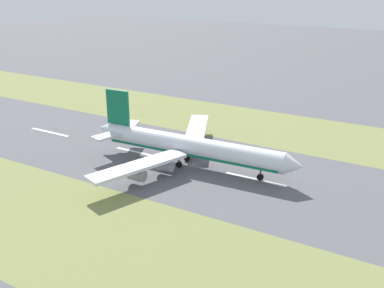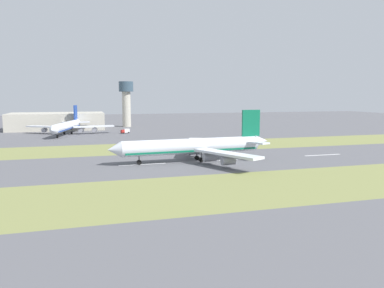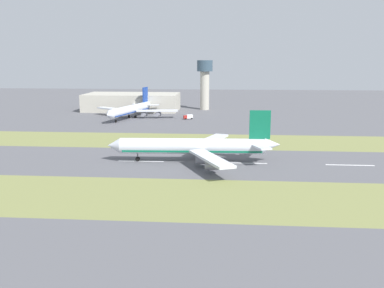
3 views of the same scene
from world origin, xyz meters
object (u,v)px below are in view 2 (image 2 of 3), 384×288
object	(u,v)px
control_tower	(126,99)
airplane_parked_apron	(67,126)
terminal_building	(57,121)
airplane_main_jet	(197,146)
service_truck	(125,131)

from	to	relation	value
control_tower	airplane_parked_apron	xyz separation A→B (m)	(-53.36, 46.03, -17.59)
terminal_building	airplane_parked_apron	bearing A→B (deg)	-168.39
terminal_building	airplane_parked_apron	xyz separation A→B (m)	(-43.25, -8.88, -0.70)
airplane_main_jet	service_truck	xyz separation A→B (m)	(121.25, 14.53, -4.36)
terminal_building	control_tower	size ratio (longest dim) A/B	1.86
terminal_building	airplane_parked_apron	distance (m)	44.15
airplane_main_jet	control_tower	bearing A→B (deg)	2.25
control_tower	service_truck	world-z (taller)	control_tower
airplane_parked_apron	control_tower	bearing A→B (deg)	-40.79
airplane_main_jet	control_tower	xyz separation A→B (m)	(177.24, 6.98, 17.28)
service_truck	terminal_building	bearing A→B (deg)	45.91
control_tower	service_truck	size ratio (longest dim) A/B	5.93
control_tower	service_truck	distance (m)	60.49
control_tower	airplane_parked_apron	world-z (taller)	control_tower
airplane_main_jet	airplane_parked_apron	distance (m)	134.74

